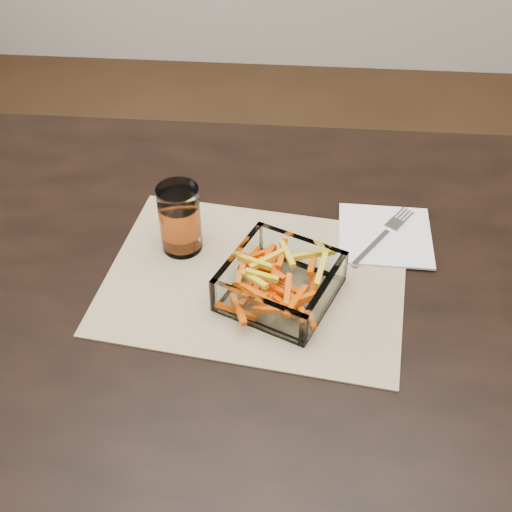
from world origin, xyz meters
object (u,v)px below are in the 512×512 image
object	(u,v)px
dining_table	(307,321)
fork	(384,234)
glass_bowl	(280,284)
tumbler	(180,221)

from	to	relation	value
dining_table	fork	bearing A→B (deg)	43.92
dining_table	glass_bowl	size ratio (longest dim) A/B	8.12
dining_table	tumbler	bearing A→B (deg)	162.74
dining_table	fork	world-z (taller)	fork
glass_bowl	tumbler	bearing A→B (deg)	149.29
dining_table	fork	size ratio (longest dim) A/B	10.42
dining_table	fork	distance (m)	0.19
tumbler	glass_bowl	bearing A→B (deg)	-30.71
glass_bowl	fork	distance (m)	0.22
dining_table	glass_bowl	bearing A→B (deg)	-144.33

